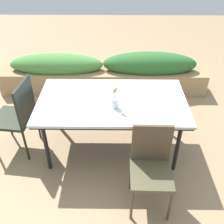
% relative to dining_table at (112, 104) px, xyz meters
% --- Properties ---
extents(ground_plane, '(12.00, 12.00, 0.00)m').
position_rel_dining_table_xyz_m(ground_plane, '(-0.03, 0.06, -0.70)').
color(ground_plane, '#9E7F5B').
extents(dining_table, '(1.73, 0.98, 0.75)m').
position_rel_dining_table_xyz_m(dining_table, '(0.00, 0.00, 0.00)').
color(dining_table, silver).
rests_on(dining_table, ground).
extents(chair_near_right, '(0.42, 0.42, 0.91)m').
position_rel_dining_table_xyz_m(chair_near_right, '(0.39, -0.77, -0.18)').
color(chair_near_right, '#4D4830').
rests_on(chair_near_right, ground).
extents(chair_end_left, '(0.51, 0.51, 0.98)m').
position_rel_dining_table_xyz_m(chair_end_left, '(-1.14, -0.01, -0.15)').
color(chair_end_left, black).
rests_on(chair_end_left, ground).
extents(flower_vase, '(0.07, 0.07, 0.27)m').
position_rel_dining_table_xyz_m(flower_vase, '(0.03, -0.15, 0.16)').
color(flower_vase, silver).
rests_on(flower_vase, dining_table).
extents(planter_box, '(3.48, 0.50, 0.71)m').
position_rel_dining_table_xyz_m(planter_box, '(-0.15, 1.47, -0.37)').
color(planter_box, '#9E7F56').
rests_on(planter_box, ground).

